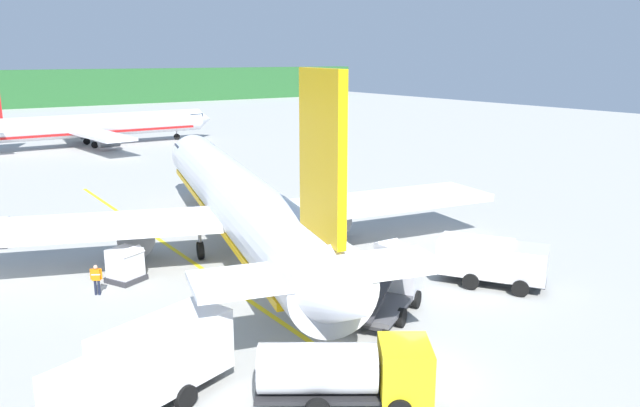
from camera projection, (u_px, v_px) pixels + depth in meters
ground at (91, 181)px, 63.07m from camera, size 240.00×320.00×0.20m
airliner_foreground at (237, 200)px, 39.57m from camera, size 34.30×41.14×11.90m
airliner_mid_apron at (95, 126)px, 86.63m from camera, size 34.81×29.03×9.96m
service_truck_fuel at (492, 260)px, 33.88m from camera, size 4.95×6.04×2.53m
service_truck_baggage at (348, 370)px, 22.09m from camera, size 6.23×5.08×2.40m
service_truck_catering at (146, 366)px, 21.90m from camera, size 7.14×4.30×2.97m
service_truck_pushback at (392, 286)px, 30.79m from camera, size 5.93×4.72×2.52m
cargo_container_near at (126, 265)px, 34.59m from camera, size 2.29×2.29×2.02m
cargo_container_mid at (391, 259)px, 35.49m from camera, size 1.64×1.64×2.06m
crew_loader_right at (96, 277)px, 32.60m from camera, size 0.55×0.43×1.66m
apron_guide_line at (220, 280)px, 34.89m from camera, size 0.30×60.00×0.01m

